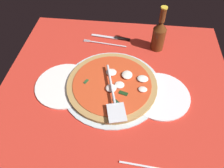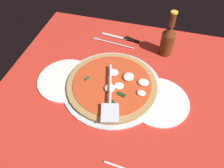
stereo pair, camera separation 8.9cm
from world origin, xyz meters
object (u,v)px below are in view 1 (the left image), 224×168
at_px(place_setting_far, 109,41).
at_px(pizza_server, 113,95).
at_px(beer_bottle, 159,34).
at_px(dinner_plate_left, 65,85).
at_px(dinner_plate_right, 160,95).
at_px(pizza, 113,84).

bearing_deg(place_setting_far, pizza_server, 106.07).
relative_size(place_setting_far, beer_bottle, 1.06).
xyz_separation_m(dinner_plate_left, beer_bottle, (0.38, 0.28, 0.08)).
xyz_separation_m(dinner_plate_left, place_setting_far, (0.15, 0.31, -0.00)).
xyz_separation_m(pizza_server, beer_bottle, (0.17, 0.34, 0.04)).
bearing_deg(dinner_plate_right, beer_bottle, 91.28).
relative_size(dinner_plate_right, beer_bottle, 1.09).
xyz_separation_m(dinner_plate_right, pizza, (-0.19, 0.03, 0.01)).
bearing_deg(pizza, place_setting_far, 99.48).
distance_m(pizza, beer_bottle, 0.33).
xyz_separation_m(dinner_plate_right, place_setting_far, (-0.24, 0.32, -0.00)).
xyz_separation_m(pizza_server, place_setting_far, (-0.06, 0.37, -0.04)).
bearing_deg(dinner_plate_right, place_setting_far, 126.83).
bearing_deg(dinner_plate_right, pizza, 171.70).
height_order(pizza, place_setting_far, pizza).
xyz_separation_m(pizza, beer_bottle, (0.19, 0.27, 0.07)).
xyz_separation_m(dinner_plate_left, dinner_plate_right, (0.39, -0.01, 0.00)).
relative_size(pizza, beer_bottle, 1.67).
bearing_deg(place_setting_far, beer_bottle, -179.77).
bearing_deg(beer_bottle, dinner_plate_right, -88.72).
bearing_deg(beer_bottle, dinner_plate_left, -143.80).
height_order(dinner_plate_left, place_setting_far, place_setting_far).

